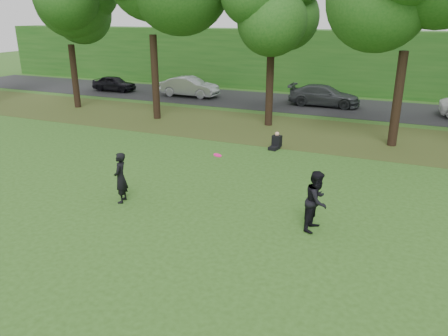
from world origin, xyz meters
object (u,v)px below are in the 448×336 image
object	(u,v)px
frisbee	(218,155)
seated_person	(276,142)
player_left	(121,178)
player_right	(317,201)

from	to	relation	value
frisbee	seated_person	world-z (taller)	frisbee
player_left	seated_person	size ratio (longest dim) A/B	2.17
frisbee	seated_person	size ratio (longest dim) A/B	0.46
frisbee	player_right	bearing A→B (deg)	-1.51
frisbee	seated_person	bearing A→B (deg)	91.91
player_left	seated_person	world-z (taller)	player_left
player_left	player_right	bearing A→B (deg)	77.98
player_right	frisbee	world-z (taller)	frisbee
seated_person	player_right	bearing A→B (deg)	-55.56
player_left	frisbee	size ratio (longest dim) A/B	4.73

